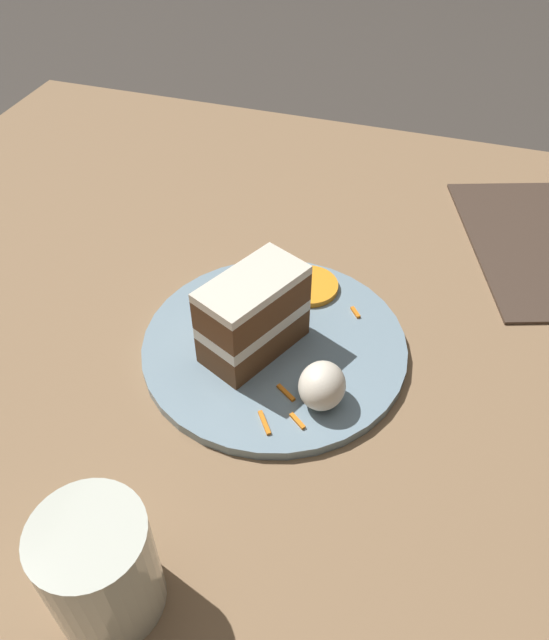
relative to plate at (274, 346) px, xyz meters
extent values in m
plane|color=#38332D|center=(0.03, -0.05, -0.04)|extent=(6.00, 6.00, 0.00)
cube|color=#846647|center=(0.03, -0.05, -0.02)|extent=(1.09, 1.10, 0.03)
cylinder|color=gray|center=(0.00, 0.00, 0.00)|extent=(0.27, 0.27, 0.01)
cube|color=brown|center=(0.01, -0.02, 0.02)|extent=(0.12, 0.10, 0.03)
cube|color=silver|center=(0.01, -0.02, 0.05)|extent=(0.12, 0.10, 0.01)
cube|color=brown|center=(0.01, -0.02, 0.07)|extent=(0.12, 0.10, 0.03)
cube|color=silver|center=(0.01, -0.02, 0.09)|extent=(0.12, 0.10, 0.01)
ellipsoid|color=silver|center=(0.06, 0.06, 0.03)|extent=(0.05, 0.04, 0.04)
cylinder|color=orange|center=(-0.09, 0.01, 0.01)|extent=(0.07, 0.07, 0.01)
cube|color=orange|center=(0.10, 0.02, 0.01)|extent=(0.02, 0.02, 0.00)
cube|color=orange|center=(-0.07, 0.07, 0.01)|extent=(0.02, 0.01, 0.00)
cube|color=orange|center=(-0.08, -0.04, 0.01)|extent=(0.01, 0.01, 0.00)
cube|color=orange|center=(0.09, 0.05, 0.01)|extent=(0.02, 0.02, 0.00)
cube|color=orange|center=(0.06, 0.03, 0.01)|extent=(0.02, 0.02, 0.00)
cylinder|color=beige|center=(0.28, -0.04, 0.04)|extent=(0.08, 0.08, 0.10)
cylinder|color=silver|center=(0.28, -0.04, 0.01)|extent=(0.07, 0.07, 0.04)
cube|color=#423328|center=(-0.27, 0.26, 0.00)|extent=(0.32, 0.26, 0.00)
camera|label=1|loc=(0.42, 0.14, 0.46)|focal=35.00mm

